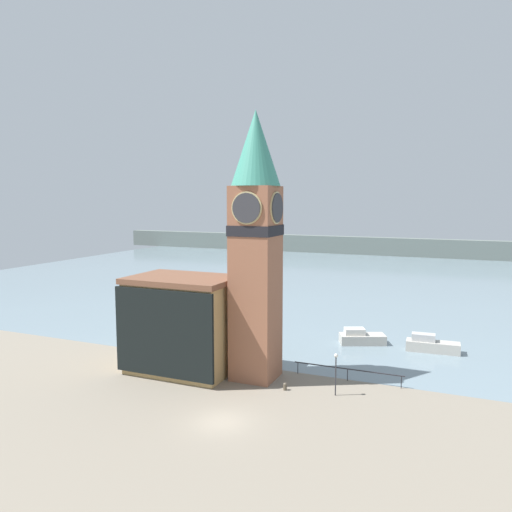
{
  "coord_description": "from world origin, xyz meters",
  "views": [
    {
      "loc": [
        15.5,
        -30.22,
        15.78
      ],
      "look_at": [
        -0.26,
        6.84,
        11.15
      ],
      "focal_mm": 35.0,
      "sensor_mm": 36.0,
      "label": 1
    }
  ],
  "objects_px": {
    "clock_tower": "(256,239)",
    "boat_far": "(431,345)",
    "boat_near": "(361,338)",
    "mooring_bollard_near": "(285,386)",
    "pier_building": "(183,324)",
    "lamp_post": "(336,366)"
  },
  "relations": [
    {
      "from": "boat_near",
      "to": "boat_far",
      "type": "xyz_separation_m",
      "value": [
        7.27,
        -0.01,
        0.04
      ]
    },
    {
      "from": "pier_building",
      "to": "mooring_bollard_near",
      "type": "relative_size",
      "value": 15.23
    },
    {
      "from": "pier_building",
      "to": "lamp_post",
      "type": "bearing_deg",
      "value": -1.09
    },
    {
      "from": "lamp_post",
      "to": "mooring_bollard_near",
      "type": "bearing_deg",
      "value": -172.43
    },
    {
      "from": "pier_building",
      "to": "mooring_bollard_near",
      "type": "bearing_deg",
      "value": -4.57
    },
    {
      "from": "boat_near",
      "to": "lamp_post",
      "type": "bearing_deg",
      "value": -109.44
    },
    {
      "from": "boat_near",
      "to": "clock_tower",
      "type": "bearing_deg",
      "value": -138.0
    },
    {
      "from": "boat_near",
      "to": "lamp_post",
      "type": "xyz_separation_m",
      "value": [
        0.96,
        -15.29,
        1.81
      ]
    },
    {
      "from": "clock_tower",
      "to": "pier_building",
      "type": "xyz_separation_m",
      "value": [
        -6.88,
        -0.95,
        -7.96
      ]
    },
    {
      "from": "pier_building",
      "to": "boat_near",
      "type": "height_order",
      "value": "pier_building"
    },
    {
      "from": "boat_near",
      "to": "boat_far",
      "type": "distance_m",
      "value": 7.27
    },
    {
      "from": "clock_tower",
      "to": "mooring_bollard_near",
      "type": "distance_m",
      "value": 12.61
    },
    {
      "from": "boat_near",
      "to": "pier_building",
      "type": "bearing_deg",
      "value": -154.85
    },
    {
      "from": "mooring_bollard_near",
      "to": "pier_building",
      "type": "bearing_deg",
      "value": 175.43
    },
    {
      "from": "clock_tower",
      "to": "boat_far",
      "type": "height_order",
      "value": "clock_tower"
    },
    {
      "from": "clock_tower",
      "to": "boat_near",
      "type": "height_order",
      "value": "clock_tower"
    },
    {
      "from": "boat_near",
      "to": "mooring_bollard_near",
      "type": "relative_size",
      "value": 8.31
    },
    {
      "from": "boat_near",
      "to": "mooring_bollard_near",
      "type": "distance_m",
      "value": 16.15
    },
    {
      "from": "pier_building",
      "to": "boat_near",
      "type": "relative_size",
      "value": 1.83
    },
    {
      "from": "boat_far",
      "to": "lamp_post",
      "type": "relative_size",
      "value": 1.55
    },
    {
      "from": "boat_near",
      "to": "lamp_post",
      "type": "distance_m",
      "value": 15.43
    },
    {
      "from": "pier_building",
      "to": "lamp_post",
      "type": "height_order",
      "value": "pier_building"
    }
  ]
}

